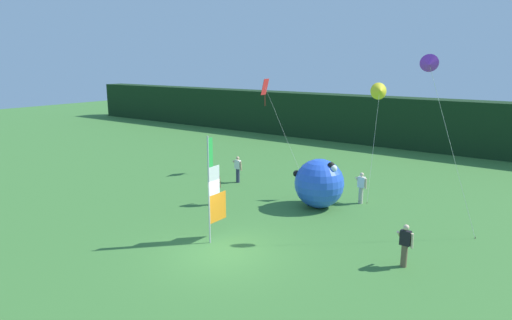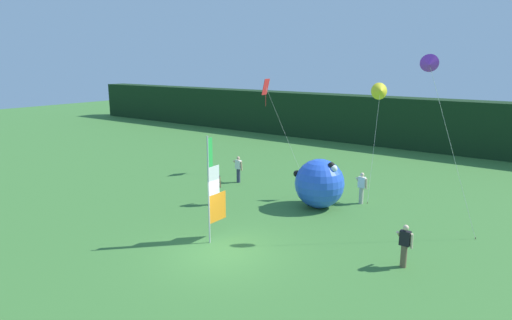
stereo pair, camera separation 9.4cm
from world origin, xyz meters
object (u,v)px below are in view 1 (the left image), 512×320
(person_near_banner, at_px, (238,169))
(kite_red_diamond_2, at_px, (266,90))
(banner_flag, at_px, (214,191))
(person_mid_field, at_px, (361,187))
(kite_purple_delta_1, at_px, (429,65))
(person_far_left, at_px, (405,244))
(inflatable_balloon, at_px, (319,183))
(person_far_right, at_px, (216,187))
(kite_yellow_delta_0, at_px, (380,91))

(person_near_banner, distance_m, kite_red_diamond_2, 5.51)
(banner_flag, distance_m, person_near_banner, 8.85)
(banner_flag, relative_size, person_mid_field, 2.67)
(person_near_banner, distance_m, kite_purple_delta_1, 12.76)
(banner_flag, bearing_deg, person_far_left, 17.36)
(inflatable_balloon, bearing_deg, kite_purple_delta_1, -8.77)
(person_mid_field, xyz_separation_m, kite_purple_delta_1, (3.52, -2.54, 6.07))
(banner_flag, relative_size, person_far_right, 2.48)
(banner_flag, distance_m, person_far_right, 4.72)
(person_far_left, xyz_separation_m, inflatable_balloon, (-5.52, 4.02, 0.39))
(person_mid_field, height_order, kite_red_diamond_2, kite_red_diamond_2)
(kite_yellow_delta_0, bearing_deg, kite_purple_delta_1, -50.49)
(person_mid_field, bearing_deg, person_near_banner, -175.82)
(person_mid_field, height_order, kite_yellow_delta_0, kite_yellow_delta_0)
(person_mid_field, bearing_deg, person_far_left, -54.87)
(kite_red_diamond_2, bearing_deg, banner_flag, -65.18)
(banner_flag, height_order, person_far_right, banner_flag)
(kite_yellow_delta_0, distance_m, kite_red_diamond_2, 7.83)
(banner_flag, bearing_deg, inflatable_balloon, 77.39)
(banner_flag, xyz_separation_m, person_near_banner, (-4.68, 7.40, -1.23))
(kite_purple_delta_1, relative_size, kite_red_diamond_2, 1.23)
(kite_yellow_delta_0, bearing_deg, person_mid_field, -90.33)
(person_mid_field, distance_m, kite_red_diamond_2, 9.33)
(person_far_right, relative_size, kite_purple_delta_1, 0.24)
(person_near_banner, height_order, kite_purple_delta_1, kite_purple_delta_1)
(banner_flag, distance_m, kite_red_diamond_2, 12.16)
(banner_flag, xyz_separation_m, person_mid_field, (2.83, 7.95, -1.20))
(kite_purple_delta_1, bearing_deg, banner_flag, -139.52)
(banner_flag, xyz_separation_m, kite_yellow_delta_0, (2.84, 9.67, 3.50))
(person_mid_field, height_order, person_far_right, person_far_right)
(kite_red_diamond_2, bearing_deg, person_near_banner, -85.78)
(person_far_right, bearing_deg, inflatable_balloon, 31.69)
(banner_flag, bearing_deg, person_mid_field, 70.43)
(kite_yellow_delta_0, bearing_deg, person_far_left, -61.55)
(person_far_right, height_order, kite_purple_delta_1, kite_purple_delta_1)
(person_far_left, height_order, kite_purple_delta_1, kite_purple_delta_1)
(kite_purple_delta_1, bearing_deg, inflatable_balloon, 171.23)
(kite_yellow_delta_0, bearing_deg, banner_flag, -106.36)
(person_mid_field, distance_m, person_far_right, 7.32)
(kite_purple_delta_1, distance_m, kite_red_diamond_2, 12.53)
(person_far_left, height_order, inflatable_balloon, inflatable_balloon)
(person_mid_field, relative_size, inflatable_balloon, 0.66)
(kite_yellow_delta_0, bearing_deg, inflatable_balloon, -112.66)
(inflatable_balloon, relative_size, kite_purple_delta_1, 0.33)
(banner_flag, height_order, person_near_banner, banner_flag)
(person_far_left, xyz_separation_m, kite_red_diamond_2, (-11.83, 8.49, 4.46))
(person_near_banner, relative_size, person_far_right, 0.91)
(inflatable_balloon, bearing_deg, person_mid_field, 50.83)
(banner_flag, bearing_deg, kite_red_diamond_2, 114.82)
(banner_flag, bearing_deg, person_far_right, 130.37)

